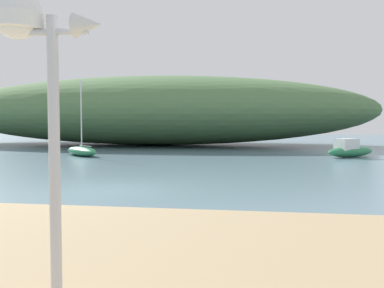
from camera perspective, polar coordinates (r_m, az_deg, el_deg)
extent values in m
plane|color=slate|center=(13.95, -10.91, -6.11)|extent=(120.00, 120.00, 0.00)
ellipsoid|color=#517547|center=(40.45, -5.50, 4.49)|extent=(41.56, 16.00, 6.44)
cylinder|color=silver|center=(4.68, -18.09, -2.70)|extent=(0.12, 0.12, 3.11)
cylinder|color=silver|center=(4.75, -18.38, 14.20)|extent=(0.78, 0.07, 0.07)
cylinder|color=white|center=(4.96, -22.55, 15.01)|extent=(0.57, 0.57, 0.16)
sphere|color=white|center=(4.98, -22.57, 15.92)|extent=(0.53, 0.53, 0.53)
cone|color=silver|center=(4.60, -13.91, 15.39)|extent=(0.29, 0.26, 0.26)
ellipsoid|color=#287A4C|center=(27.99, -14.69, -0.95)|extent=(3.49, 3.38, 0.59)
cylinder|color=silver|center=(27.93, -14.75, 3.85)|extent=(0.08, 0.08, 4.45)
cylinder|color=silver|center=(27.46, -14.24, -0.25)|extent=(1.27, 1.20, 0.06)
ellipsoid|color=#287A4C|center=(27.92, 20.66, -0.98)|extent=(3.64, 3.19, 0.67)
cube|color=silver|center=(27.61, 20.17, -0.06)|extent=(1.58, 1.51, 0.72)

